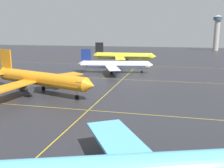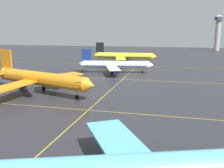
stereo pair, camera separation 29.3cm
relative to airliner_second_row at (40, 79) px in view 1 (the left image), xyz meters
name	(u,v)px [view 1 (the left image)]	position (x,y,z in m)	size (l,w,h in m)	color
airliner_second_row	(40,79)	(0.00, 0.00, 0.00)	(40.30, 34.45, 12.83)	orange
airliner_third_row	(115,65)	(13.85, 43.00, -0.69)	(34.72, 29.60, 10.81)	white
airliner_far_left_stand	(123,56)	(10.38, 80.69, -0.25)	(38.85, 33.54, 12.09)	yellow
taxiway_markings	(109,91)	(20.43, 7.19, -4.38)	(154.81, 183.00, 0.01)	yellow
control_tower	(217,30)	(79.86, 201.75, 15.70)	(8.82, 8.82, 34.30)	#ADA89E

